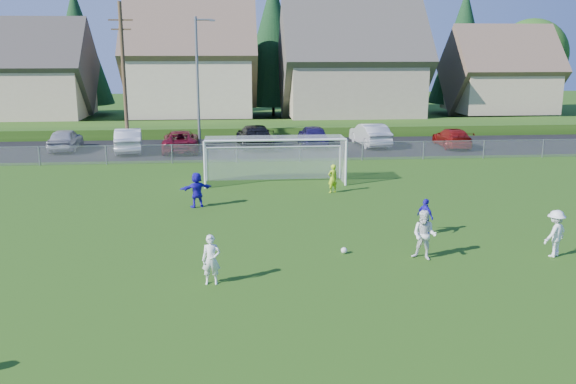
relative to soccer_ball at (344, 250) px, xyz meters
name	(u,v)px	position (x,y,z in m)	size (l,w,h in m)	color
ground	(313,307)	(-1.67, -4.38, -0.11)	(160.00, 160.00, 0.00)	#193D0C
asphalt_lot	(264,148)	(-1.67, 23.12, -0.10)	(60.00, 60.00, 0.00)	black
grass_embankment	(260,128)	(-1.67, 30.62, 0.29)	(70.00, 6.00, 0.80)	#1E420F
soccer_ball	(344,250)	(0.00, 0.00, 0.00)	(0.22, 0.22, 0.22)	white
player_white_a	(211,260)	(-4.55, -2.42, 0.67)	(0.57, 0.37, 1.56)	white
player_white_b	(424,235)	(2.61, -0.82, 0.75)	(0.84, 0.65, 1.73)	white
player_white_c	(555,233)	(7.21, -0.93, 0.72)	(1.07, 0.62, 1.66)	white
player_blue_a	(425,217)	(3.51, 1.94, 0.60)	(0.83, 0.35, 1.42)	#2314BF
player_blue_b	(197,190)	(-5.52, 6.88, 0.69)	(1.49, 0.47, 1.60)	#2314BF
goalkeeper	(333,179)	(1.05, 9.12, 0.60)	(0.52, 0.34, 1.43)	#B7E81B
car_a	(65,139)	(-15.57, 23.26, 0.65)	(1.80, 4.49, 1.53)	#9D9EA4
car_b	(129,140)	(-11.05, 22.25, 0.71)	(1.73, 4.95, 1.63)	silver
car_c	(181,141)	(-7.50, 22.17, 0.61)	(2.40, 5.21, 1.45)	#5C0A19
car_d	(255,136)	(-2.33, 23.31, 0.71)	(2.29, 5.63, 1.63)	black
car_e	(313,136)	(1.89, 23.41, 0.68)	(1.87, 4.64, 1.58)	#1B1448
car_f	(370,135)	(6.10, 23.33, 0.71)	(1.74, 4.98, 1.64)	#BDBDBD
car_g	(452,138)	(11.88, 22.24, 0.57)	(1.89, 4.66, 1.35)	maroon
soccer_goal	(275,152)	(-1.67, 11.67, 1.52)	(7.42, 1.90, 2.50)	white
chainlink_fence	(268,152)	(-1.67, 17.62, 0.52)	(52.06, 0.06, 1.20)	gray
streetlight	(198,81)	(-6.11, 21.62, 4.73)	(1.38, 0.18, 9.00)	slate
utility_pole	(124,76)	(-11.17, 22.62, 5.04)	(1.60, 0.26, 10.00)	#473321
houses_row	(277,44)	(0.31, 38.08, 7.22)	(53.90, 11.45, 13.27)	tan
tree_row	(263,48)	(-0.62, 44.35, 6.80)	(65.98, 12.36, 13.80)	#382616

